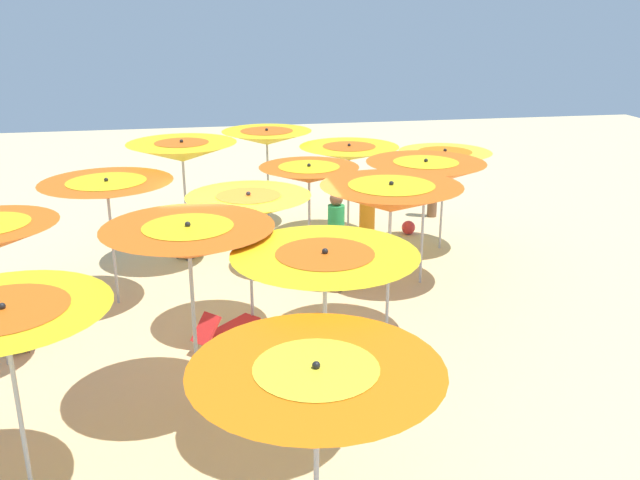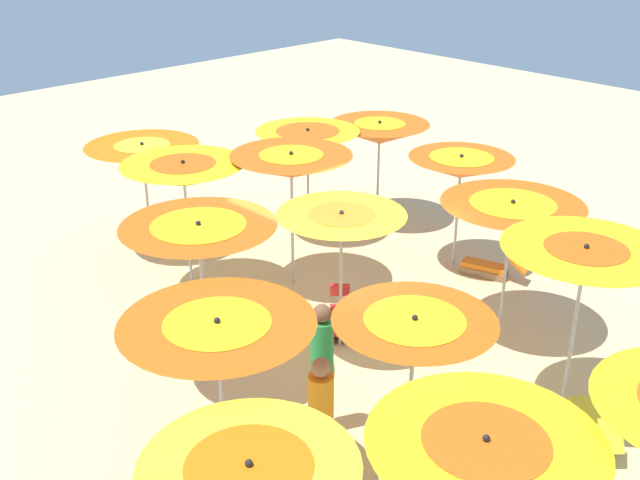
# 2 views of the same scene
# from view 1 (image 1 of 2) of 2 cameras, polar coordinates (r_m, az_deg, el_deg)

# --- Properties ---
(ground) EXTENTS (39.76, 39.76, 0.04)m
(ground) POSITION_cam_1_polar(r_m,az_deg,el_deg) (11.45, -5.76, -7.20)
(ground) COLOR beige
(beach_umbrella_0) EXTENTS (2.17, 2.17, 2.22)m
(beach_umbrella_0) POSITION_cam_1_polar(r_m,az_deg,el_deg) (5.85, -0.32, -11.91)
(beach_umbrella_0) COLOR #B2B2B7
(beach_umbrella_0) RESTS_ON ground
(beach_umbrella_1) EXTENTS (2.12, 2.12, 2.46)m
(beach_umbrella_1) POSITION_cam_1_polar(r_m,az_deg,el_deg) (7.66, 0.42, -2.52)
(beach_umbrella_1) COLOR #B2B2B7
(beach_umbrella_1) RESTS_ON ground
(beach_umbrella_2) EXTENTS (2.13, 2.13, 2.54)m
(beach_umbrella_2) POSITION_cam_1_polar(r_m,az_deg,el_deg) (10.29, 5.91, 3.50)
(beach_umbrella_2) COLOR #B2B2B7
(beach_umbrella_2) RESTS_ON ground
(beach_umbrella_3) EXTENTS (2.16, 2.16, 2.40)m
(beach_umbrella_3) POSITION_cam_1_polar(r_m,az_deg,el_deg) (12.58, 8.74, 5.48)
(beach_umbrella_3) COLOR #B2B2B7
(beach_umbrella_3) RESTS_ON ground
(beach_umbrella_4) EXTENTS (1.94, 1.94, 2.19)m
(beach_umbrella_4) POSITION_cam_1_polar(r_m,az_deg,el_deg) (14.63, 10.30, 6.50)
(beach_umbrella_4) COLOR #B2B2B7
(beach_umbrella_4) RESTS_ON ground
(beach_umbrella_5) EXTENTS (2.10, 2.10, 2.26)m
(beach_umbrella_5) POSITION_cam_1_polar(r_m,az_deg,el_deg) (7.44, -24.71, -6.28)
(beach_umbrella_5) COLOR #B2B2B7
(beach_umbrella_5) RESTS_ON ground
(beach_umbrella_6) EXTENTS (2.11, 2.11, 2.53)m
(beach_umbrella_6) POSITION_cam_1_polar(r_m,az_deg,el_deg) (8.52, -10.84, -0.17)
(beach_umbrella_6) COLOR #B2B2B7
(beach_umbrella_6) RESTS_ON ground
(beach_umbrella_7) EXTENTS (1.93, 1.93, 2.31)m
(beach_umbrella_7) POSITION_cam_1_polar(r_m,az_deg,el_deg) (10.61, -5.93, 2.78)
(beach_umbrella_7) COLOR #B2B2B7
(beach_umbrella_7) RESTS_ON ground
(beach_umbrella_8) EXTENTS (1.93, 1.93, 2.14)m
(beach_umbrella_8) POSITION_cam_1_polar(r_m,az_deg,el_deg) (13.25, -0.92, 5.47)
(beach_umbrella_8) COLOR #B2B2B7
(beach_umbrella_8) RESTS_ON ground
(beach_umbrella_9) EXTENTS (2.20, 2.20, 2.14)m
(beach_umbrella_9) POSITION_cam_1_polar(r_m,az_deg,el_deg) (15.22, 2.43, 7.23)
(beach_umbrella_9) COLOR #B2B2B7
(beach_umbrella_9) RESTS_ON ground
(beach_umbrella_12) EXTENTS (2.21, 2.21, 2.28)m
(beach_umbrella_12) POSITION_cam_1_polar(r_m,az_deg,el_deg) (12.08, -17.26, 4.01)
(beach_umbrella_12) COLOR #B2B2B7
(beach_umbrella_12) RESTS_ON ground
(beach_umbrella_13) EXTENTS (2.14, 2.14, 2.54)m
(beach_umbrella_13) POSITION_cam_1_polar(r_m,az_deg,el_deg) (13.76, -11.37, 7.19)
(beach_umbrella_13) COLOR #B2B2B7
(beach_umbrella_13) RESTS_ON ground
(beach_umbrella_14) EXTENTS (2.09, 2.09, 2.32)m
(beach_umbrella_14) POSITION_cam_1_polar(r_m,az_deg,el_deg) (16.12, -4.44, 8.48)
(beach_umbrella_14) COLOR #B2B2B7
(beach_umbrella_14) RESTS_ON ground
(lounger_0) EXTENTS (1.05, 1.13, 0.61)m
(lounger_0) POSITION_cam_1_polar(r_m,az_deg,el_deg) (14.86, -9.97, -0.26)
(lounger_0) COLOR #333338
(lounger_0) RESTS_ON ground
(lounger_1) EXTENTS (0.66, 1.25, 0.57)m
(lounger_1) POSITION_cam_1_polar(r_m,az_deg,el_deg) (11.83, -24.13, -6.79)
(lounger_1) COLOR olive
(lounger_1) RESTS_ON ground
(lounger_2) EXTENTS (1.13, 1.12, 0.62)m
(lounger_2) POSITION_cam_1_polar(r_m,az_deg,el_deg) (10.89, -7.50, -7.39)
(lounger_2) COLOR olive
(lounger_2) RESTS_ON ground
(beachgoer_0) EXTENTS (0.30, 0.30, 1.80)m
(beachgoer_0) POSITION_cam_1_polar(r_m,az_deg,el_deg) (13.28, 3.91, 1.09)
(beachgoer_0) COLOR #A3704C
(beachgoer_0) RESTS_ON ground
(beachgoer_1) EXTENTS (0.30, 0.30, 1.72)m
(beachgoer_1) POSITION_cam_1_polar(r_m,az_deg,el_deg) (17.17, 9.40, 4.84)
(beachgoer_1) COLOR brown
(beachgoer_1) RESTS_ON ground
(beachgoer_2) EXTENTS (0.30, 0.30, 1.88)m
(beachgoer_2) POSITION_cam_1_polar(r_m,az_deg,el_deg) (12.38, 1.34, 0.03)
(beachgoer_2) COLOR brown
(beachgoer_2) RESTS_ON ground
(beach_ball) EXTENTS (0.31, 0.31, 0.31)m
(beach_ball) POSITION_cam_1_polar(r_m,az_deg,el_deg) (15.93, 7.35, 1.04)
(beach_ball) COLOR red
(beach_ball) RESTS_ON ground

